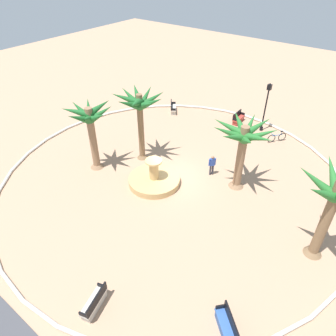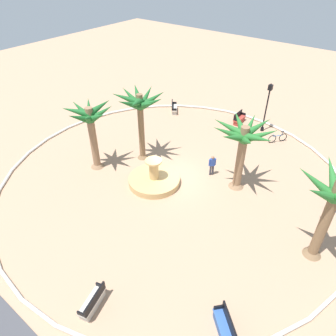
% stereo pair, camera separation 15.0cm
% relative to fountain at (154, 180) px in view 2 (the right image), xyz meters
% --- Properties ---
extents(ground_plane, '(80.00, 80.00, 0.00)m').
position_rel_fountain_xyz_m(ground_plane, '(-0.74, -1.26, -0.29)').
color(ground_plane, tan).
extents(plaza_curb, '(23.78, 23.78, 0.20)m').
position_rel_fountain_xyz_m(plaza_curb, '(-0.74, -1.26, -0.19)').
color(plaza_curb, silver).
rests_on(plaza_curb, ground).
extents(fountain, '(3.54, 3.54, 1.91)m').
position_rel_fountain_xyz_m(fountain, '(0.00, 0.00, 0.00)').
color(fountain, tan).
rests_on(fountain, ground).
extents(palm_tree_near_fountain, '(4.11, 3.73, 5.31)m').
position_rel_fountain_xyz_m(palm_tree_near_fountain, '(-10.60, -0.48, 3.49)').
color(palm_tree_near_fountain, brown).
rests_on(palm_tree_near_fountain, ground).
extents(palm_tree_by_curb, '(3.79, 3.76, 5.45)m').
position_rel_fountain_xyz_m(palm_tree_by_curb, '(2.72, -1.86, 3.95)').
color(palm_tree_by_curb, brown).
rests_on(palm_tree_by_curb, ground).
extents(palm_tree_mid_plaza, '(4.20, 4.12, 4.85)m').
position_rel_fountain_xyz_m(palm_tree_mid_plaza, '(-4.63, -3.17, 3.33)').
color(palm_tree_mid_plaza, '#8E6B4C').
rests_on(palm_tree_mid_plaza, ground).
extents(palm_tree_far_side, '(3.44, 3.51, 5.02)m').
position_rel_fountain_xyz_m(palm_tree_far_side, '(4.59, 1.09, 3.37)').
color(palm_tree_far_side, '#8E6B4C').
rests_on(palm_tree_far_side, ground).
extents(bench_east, '(0.92, 1.68, 1.00)m').
position_rel_fountain_xyz_m(bench_east, '(-3.63, 8.69, 0.06)').
color(bench_east, beige).
rests_on(bench_east, ground).
extents(bench_north, '(1.52, 1.44, 1.00)m').
position_rel_fountain_xyz_m(bench_north, '(-8.88, 6.00, 0.06)').
color(bench_north, '#335BA8').
rests_on(bench_north, ground).
extents(bench_southeast, '(1.36, 1.58, 1.00)m').
position_rel_fountain_xyz_m(bench_southeast, '(5.60, -9.72, 0.06)').
color(bench_southeast, beige).
rests_on(bench_southeast, ground).
extents(bench_southwest, '(0.54, 1.61, 1.00)m').
position_rel_fountain_xyz_m(bench_southwest, '(-0.47, -11.57, 0.06)').
color(bench_southwest, '#B73D33').
rests_on(bench_southwest, ground).
extents(lamppost, '(0.32, 0.32, 4.35)m').
position_rel_fountain_xyz_m(lamppost, '(-2.79, -11.50, 2.25)').
color(lamppost, black).
rests_on(lamppost, ground).
extents(bicycle_red_frame, '(1.09, 1.41, 0.94)m').
position_rel_fountain_xyz_m(bicycle_red_frame, '(-4.58, -10.47, 0.09)').
color(bicycle_red_frame, black).
rests_on(bicycle_red_frame, ground).
extents(person_cyclist_photo, '(0.37, 0.43, 1.59)m').
position_rel_fountain_xyz_m(person_cyclist_photo, '(-2.62, -3.24, 0.60)').
color(person_cyclist_photo, '#33333D').
rests_on(person_cyclist_photo, ground).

